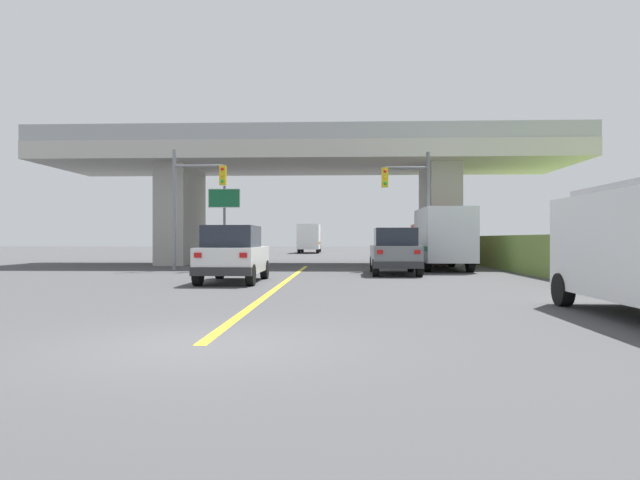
{
  "coord_description": "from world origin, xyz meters",
  "views": [
    {
      "loc": [
        2.08,
        -8.1,
        1.55
      ],
      "look_at": [
        1.04,
        17.68,
        1.5
      ],
      "focal_mm": 31.68,
      "sensor_mm": 36.0,
      "label": 1
    }
  ],
  "objects_px": {
    "suv_crossing": "(395,251)",
    "highway_sign": "(224,206)",
    "suv_lead": "(233,254)",
    "traffic_signal_nearside": "(413,197)",
    "box_truck": "(442,238)",
    "traffic_signal_farside": "(191,195)",
    "semi_truck_distant": "(309,238)"
  },
  "relations": [
    {
      "from": "suv_lead",
      "to": "traffic_signal_nearside",
      "type": "relative_size",
      "value": 0.76
    },
    {
      "from": "semi_truck_distant",
      "to": "suv_lead",
      "type": "bearing_deg",
      "value": -90.31
    },
    {
      "from": "suv_crossing",
      "to": "traffic_signal_farside",
      "type": "height_order",
      "value": "traffic_signal_farside"
    },
    {
      "from": "traffic_signal_nearside",
      "to": "highway_sign",
      "type": "bearing_deg",
      "value": 157.69
    },
    {
      "from": "suv_lead",
      "to": "semi_truck_distant",
      "type": "distance_m",
      "value": 42.1
    },
    {
      "from": "traffic_signal_farside",
      "to": "semi_truck_distant",
      "type": "bearing_deg",
      "value": 83.66
    },
    {
      "from": "suv_lead",
      "to": "traffic_signal_farside",
      "type": "distance_m",
      "value": 8.83
    },
    {
      "from": "semi_truck_distant",
      "to": "traffic_signal_farside",
      "type": "bearing_deg",
      "value": -96.34
    },
    {
      "from": "traffic_signal_nearside",
      "to": "highway_sign",
      "type": "distance_m",
      "value": 11.13
    },
    {
      "from": "highway_sign",
      "to": "semi_truck_distant",
      "type": "bearing_deg",
      "value": 84.01
    },
    {
      "from": "box_truck",
      "to": "highway_sign",
      "type": "bearing_deg",
      "value": 162.87
    },
    {
      "from": "suv_crossing",
      "to": "highway_sign",
      "type": "distance_m",
      "value": 11.96
    },
    {
      "from": "suv_lead",
      "to": "traffic_signal_nearside",
      "type": "distance_m",
      "value": 11.16
    },
    {
      "from": "traffic_signal_nearside",
      "to": "box_truck",
      "type": "bearing_deg",
      "value": 21.48
    },
    {
      "from": "box_truck",
      "to": "traffic_signal_farside",
      "type": "relative_size",
      "value": 1.14
    },
    {
      "from": "suv_lead",
      "to": "suv_crossing",
      "type": "distance_m",
      "value": 7.83
    },
    {
      "from": "highway_sign",
      "to": "semi_truck_distant",
      "type": "relative_size",
      "value": 0.64
    },
    {
      "from": "traffic_signal_nearside",
      "to": "semi_truck_distant",
      "type": "distance_m",
      "value": 34.94
    },
    {
      "from": "suv_crossing",
      "to": "suv_lead",
      "type": "bearing_deg",
      "value": -141.18
    },
    {
      "from": "box_truck",
      "to": "semi_truck_distant",
      "type": "bearing_deg",
      "value": 104.47
    },
    {
      "from": "box_truck",
      "to": "semi_truck_distant",
      "type": "xyz_separation_m",
      "value": [
        -8.66,
        33.55,
        0.05
      ]
    },
    {
      "from": "traffic_signal_nearside",
      "to": "traffic_signal_farside",
      "type": "distance_m",
      "value": 10.99
    },
    {
      "from": "suv_crossing",
      "to": "box_truck",
      "type": "bearing_deg",
      "value": 55.28
    },
    {
      "from": "traffic_signal_farside",
      "to": "box_truck",
      "type": "bearing_deg",
      "value": 4.37
    },
    {
      "from": "box_truck",
      "to": "suv_crossing",
      "type": "bearing_deg",
      "value": -125.73
    },
    {
      "from": "suv_crossing",
      "to": "traffic_signal_farside",
      "type": "distance_m",
      "value": 10.54
    },
    {
      "from": "suv_lead",
      "to": "box_truck",
      "type": "xyz_separation_m",
      "value": [
        8.88,
        8.55,
        0.59
      ]
    },
    {
      "from": "semi_truck_distant",
      "to": "box_truck",
      "type": "bearing_deg",
      "value": -75.53
    },
    {
      "from": "traffic_signal_nearside",
      "to": "semi_truck_distant",
      "type": "height_order",
      "value": "traffic_signal_nearside"
    },
    {
      "from": "suv_lead",
      "to": "traffic_signal_farside",
      "type": "height_order",
      "value": "traffic_signal_farside"
    },
    {
      "from": "traffic_signal_farside",
      "to": "semi_truck_distant",
      "type": "relative_size",
      "value": 0.84
    },
    {
      "from": "traffic_signal_nearside",
      "to": "suv_crossing",
      "type": "bearing_deg",
      "value": -110.73
    }
  ]
}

